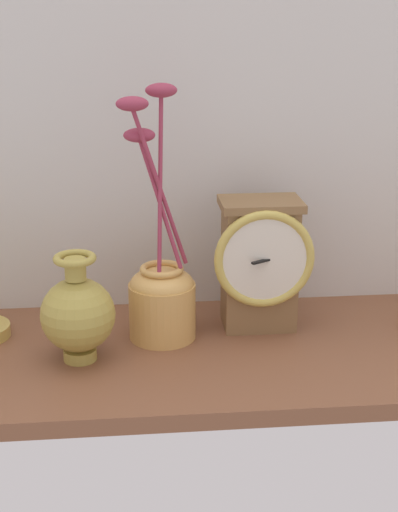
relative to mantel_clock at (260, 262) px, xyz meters
The scene contains 5 objects.
ground_plane 16.82cm from the mantel_clock, 147.22° to the right, with size 100.00×36.00×2.40cm, color brown.
back_wall 27.10cm from the mantel_clock, 130.66° to the left, with size 120.00×2.00×65.00cm, color silver.
mantel_clock is the anchor object (origin of this frame).
brass_vase_bulbous 28.10cm from the mantel_clock, 162.35° to the right, with size 10.25×10.25×15.37cm.
brass_vase_jar 15.29cm from the mantel_clock, behind, with size 10.66×9.80×36.72cm.
Camera 1 is at (-8.97, -96.28, 47.14)cm, focal length 52.21 mm.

